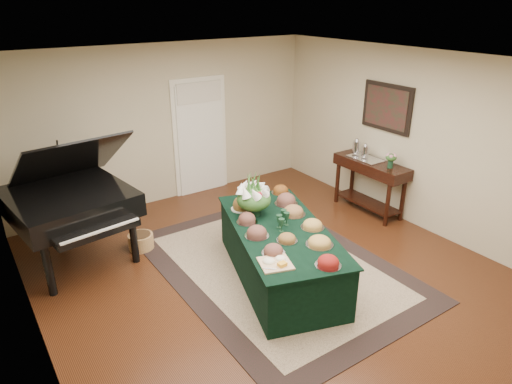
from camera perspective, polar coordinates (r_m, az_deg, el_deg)
ground at (r=6.16m, az=1.59°, el=-9.94°), size 6.00×6.00×0.00m
area_rug at (r=6.26m, az=2.39°, el=-9.25°), size 2.70×3.78×0.01m
kitchen_doorway at (r=8.34m, az=-6.97°, el=6.74°), size 1.05×0.07×2.10m
buffet_table at (r=5.87m, az=2.95°, el=-7.59°), size 1.74×2.52×0.72m
food_platters at (r=5.83m, az=2.97°, el=-3.23°), size 1.36×2.22×0.14m
cutting_board at (r=4.96m, az=2.37°, el=-8.57°), size 0.42×0.42×0.10m
green_goblets at (r=5.68m, az=3.36°, el=-3.54°), size 0.25×0.26×0.18m
floral_centerpiece at (r=5.92m, az=-0.28°, el=-0.40°), size 0.47×0.47×0.47m
grand_piano at (r=6.51m, az=-22.27°, el=-0.99°), size 1.70×1.90×1.77m
wicker_basket at (r=6.83m, az=-14.18°, el=-6.02°), size 0.36×0.36×0.22m
mahogany_sideboard at (r=7.77m, az=14.13°, el=2.37°), size 0.45×1.33×0.89m
tea_service at (r=7.82m, az=13.05°, el=5.07°), size 0.34×0.58×0.30m
pink_bouquet at (r=7.43m, az=16.53°, el=4.10°), size 0.19×0.19×0.25m
wall_painting at (r=7.64m, az=16.04°, el=10.12°), size 0.05×0.95×0.75m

